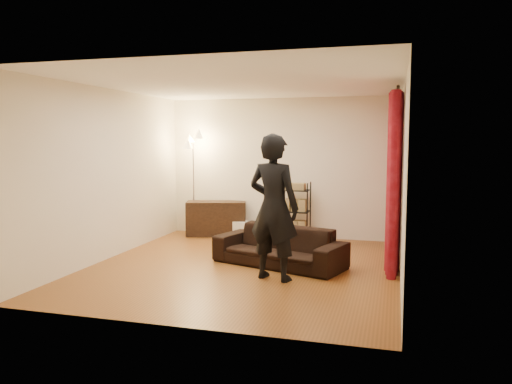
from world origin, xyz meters
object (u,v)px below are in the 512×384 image
(wire_shelf, at_px, (296,211))
(floor_lamp, at_px, (193,185))
(media_cabinet, at_px, (216,218))
(storage_boxes, at_px, (245,229))
(person, at_px, (274,207))
(sofa, at_px, (279,246))

(wire_shelf, height_order, floor_lamp, floor_lamp)
(media_cabinet, height_order, storage_boxes, media_cabinet)
(wire_shelf, bearing_deg, person, -64.74)
(person, distance_m, wire_shelf, 2.73)
(person, bearing_deg, storage_boxes, -51.02)
(wire_shelf, bearing_deg, storage_boxes, -161.58)
(floor_lamp, bearing_deg, sofa, -40.95)
(person, height_order, floor_lamp, floor_lamp)
(sofa, bearing_deg, wire_shelf, 112.03)
(sofa, relative_size, media_cabinet, 1.71)
(floor_lamp, bearing_deg, person, -49.39)
(sofa, xyz_separation_m, person, (0.10, -0.77, 0.70))
(storage_boxes, bearing_deg, floor_lamp, -177.13)
(person, bearing_deg, media_cabinet, -41.77)
(sofa, bearing_deg, media_cabinet, 149.40)
(storage_boxes, height_order, wire_shelf, wire_shelf)
(person, bearing_deg, sofa, -68.28)
(wire_shelf, distance_m, floor_lamp, 2.11)
(storage_boxes, bearing_deg, person, -65.47)
(wire_shelf, bearing_deg, sofa, -65.70)
(media_cabinet, relative_size, wire_shelf, 1.05)
(sofa, height_order, floor_lamp, floor_lamp)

